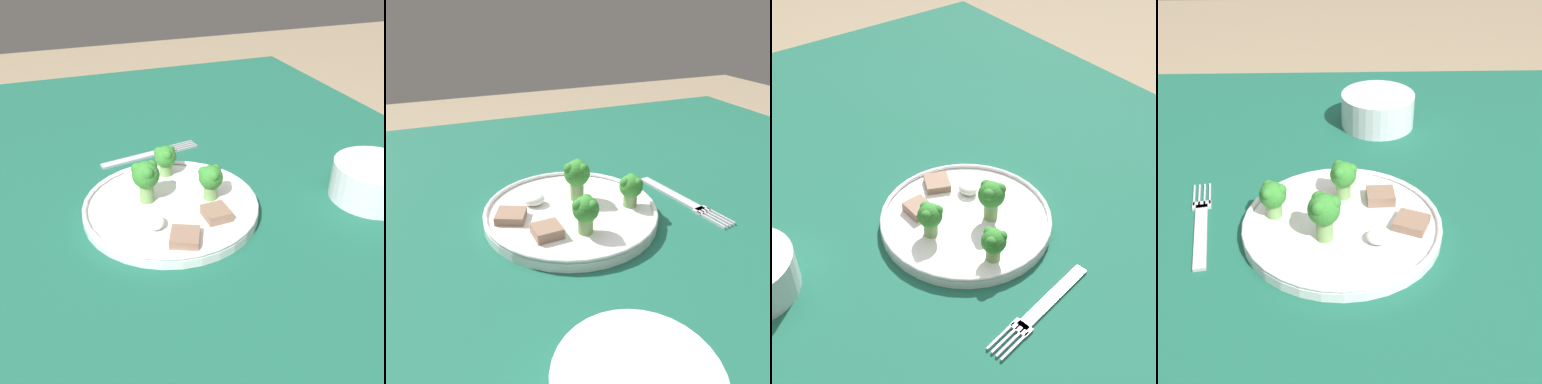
# 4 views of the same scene
# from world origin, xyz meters

# --- Properties ---
(table) EXTENTS (1.36, 1.03, 0.74)m
(table) POSITION_xyz_m (0.00, 0.00, 0.65)
(table) COLOR #195642
(table) RESTS_ON ground_plane
(dinner_plate) EXTENTS (0.24, 0.24, 0.02)m
(dinner_plate) POSITION_xyz_m (-0.02, 0.00, 0.75)
(dinner_plate) COLOR white
(dinner_plate) RESTS_ON table
(fork) EXTENTS (0.05, 0.17, 0.00)m
(fork) POSITION_xyz_m (-0.19, 0.02, 0.74)
(fork) COLOR #B2B2B7
(fork) RESTS_ON table
(broccoli_floret_near_rim_left) EXTENTS (0.03, 0.03, 0.05)m
(broccoli_floret_near_rim_left) POSITION_xyz_m (-0.02, 0.06, 0.78)
(broccoli_floret_near_rim_left) COLOR #709E56
(broccoli_floret_near_rim_left) RESTS_ON dinner_plate
(broccoli_floret_center_left) EXTENTS (0.03, 0.03, 0.05)m
(broccoli_floret_center_left) POSITION_xyz_m (-0.10, 0.02, 0.78)
(broccoli_floret_center_left) COLOR #709E56
(broccoli_floret_center_left) RESTS_ON dinner_plate
(broccoli_floret_back_left) EXTENTS (0.04, 0.04, 0.06)m
(broccoli_floret_back_left) POSITION_xyz_m (-0.04, -0.03, 0.79)
(broccoli_floret_back_left) COLOR #709E56
(broccoli_floret_back_left) RESTS_ON dinner_plate
(meat_slice_front_slice) EXTENTS (0.05, 0.05, 0.01)m
(meat_slice_front_slice) POSITION_xyz_m (0.06, -0.01, 0.75)
(meat_slice_front_slice) COLOR #846651
(meat_slice_front_slice) RESTS_ON dinner_plate
(meat_slice_middle_slice) EXTENTS (0.04, 0.03, 0.01)m
(meat_slice_middle_slice) POSITION_xyz_m (0.03, 0.05, 0.76)
(meat_slice_middle_slice) COLOR #846651
(meat_slice_middle_slice) RESTS_ON dinner_plate
(sauce_dollop) EXTENTS (0.03, 0.03, 0.02)m
(sauce_dollop) POSITION_xyz_m (0.02, -0.04, 0.76)
(sauce_dollop) COLOR white
(sauce_dollop) RESTS_ON dinner_plate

